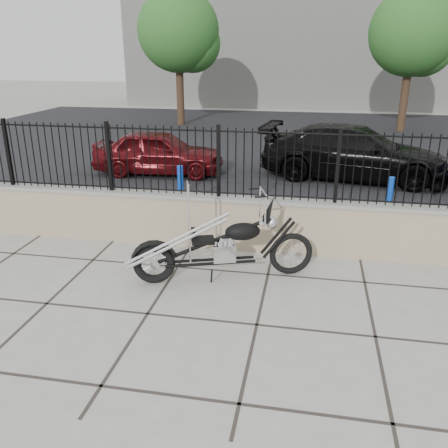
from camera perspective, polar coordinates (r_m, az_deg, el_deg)
ground_plane at (r=6.36m, az=3.96°, el=-12.02°), size 90.00×90.00×0.00m
parking_lot at (r=18.17m, az=8.74°, el=9.36°), size 30.00×30.00×0.00m
retaining_wall at (r=8.39m, az=6.08°, el=-0.13°), size 14.00×0.36×0.96m
iron_fence at (r=8.08m, az=6.36°, el=7.07°), size 14.00×0.08×1.20m
background_building at (r=31.85m, az=10.27°, el=21.16°), size 22.00×6.00×8.00m
chopper_motorcycle at (r=7.18m, az=-0.44°, el=-0.82°), size 2.69×1.31×1.61m
car_red at (r=13.78m, az=-7.85°, el=8.57°), size 3.76×1.73×1.25m
car_black at (r=13.56m, az=15.34°, el=8.30°), size 5.27×2.75×1.46m
bollard_a at (r=10.30m, az=-5.24°, el=4.11°), size 0.16×0.16×1.06m
bollard_b at (r=10.26m, az=19.27°, el=2.71°), size 0.13×0.13×0.98m
tree_left at (r=22.89m, az=-5.54°, el=22.56°), size 3.65×3.65×6.15m
tree_right at (r=22.32m, az=21.81°, el=21.05°), size 3.54×3.54×5.97m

